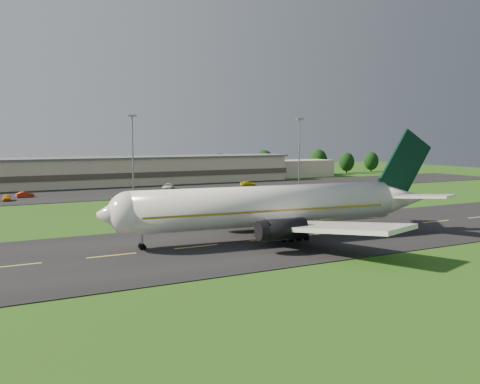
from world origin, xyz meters
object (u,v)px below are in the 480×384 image
service_vehicle_c (168,186)px  service_vehicle_a (7,197)px  terminal (122,171)px  service_vehicle_b (25,195)px  light_mast_east (299,142)px  airliner (273,207)px  service_vehicle_d (248,184)px  light_mast_centre (132,143)px

service_vehicle_c → service_vehicle_a: bearing=-139.3°
terminal → service_vehicle_b: size_ratio=36.04×
light_mast_east → service_vehicle_a: bearing=-171.3°
service_vehicle_a → service_vehicle_b: service_vehicle_a is taller
airliner → service_vehicle_b: bearing=114.6°
terminal → airliner: bearing=-93.5°
service_vehicle_c → service_vehicle_d: 24.11m
terminal → service_vehicle_c: 22.80m
light_mast_centre → service_vehicle_b: (-28.82, -8.19, -11.98)m
terminal → service_vehicle_a: terminal is taller
light_mast_centre → service_vehicle_b: light_mast_centre is taller
airliner → light_mast_east: light_mast_east is taller
service_vehicle_a → service_vehicle_d: service_vehicle_a is taller
service_vehicle_b → service_vehicle_d: 60.95m
terminal → light_mast_east: 56.67m
terminal → light_mast_east: (53.60, -16.18, 8.75)m
light_mast_centre → service_vehicle_a: light_mast_centre is taller
airliner → service_vehicle_a: 72.70m
light_mast_centre → service_vehicle_b: size_ratio=5.06×
light_mast_east → service_vehicle_c: 48.69m
light_mast_east → airliner: bearing=-126.6°
service_vehicle_a → service_vehicle_c: service_vehicle_c is taller
light_mast_centre → service_vehicle_c: size_ratio=3.73×
terminal → service_vehicle_a: bearing=-139.4°
airliner → service_vehicle_c: (12.51, 74.70, -3.80)m
light_mast_east → service_vehicle_b: light_mast_east is taller
service_vehicle_c → service_vehicle_d: (24.03, -1.87, -0.08)m
light_mast_east → service_vehicle_c: (-46.91, -5.39, -11.88)m
light_mast_centre → terminal: bearing=85.0°
airliner → terminal: 96.45m
light_mast_centre → light_mast_east: bearing=0.0°
terminal → service_vehicle_b: 38.96m
airliner → light_mast_east: bearing=59.3°
service_vehicle_a → service_vehicle_d: bearing=9.9°
light_mast_east → service_vehicle_b: size_ratio=5.06×
light_mast_centre → light_mast_east: size_ratio=1.00×
service_vehicle_c → airliner: bearing=-69.8°
airliner → terminal: size_ratio=0.35×
airliner → service_vehicle_b: size_ratio=12.74×
service_vehicle_c → light_mast_centre: bearing=176.0°
light_mast_centre → service_vehicle_d: (32.12, -7.26, -11.96)m
light_mast_centre → service_vehicle_c: light_mast_centre is taller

